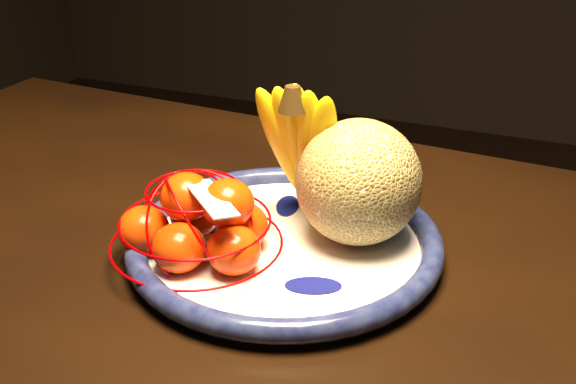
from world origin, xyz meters
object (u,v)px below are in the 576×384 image
at_px(dining_table, 273,350).
at_px(mandarin_bag, 200,224).
at_px(cantaloupe, 359,182).
at_px(banana_bunch, 303,143).
at_px(fruit_bowl, 285,243).

distance_m(dining_table, mandarin_bag, 0.15).
relative_size(cantaloupe, banana_bunch, 0.75).
height_order(fruit_bowl, banana_bunch, banana_bunch).
relative_size(dining_table, cantaloupe, 10.95).
relative_size(dining_table, fruit_bowl, 4.33).
bearing_deg(dining_table, mandarin_bag, 172.63).
height_order(cantaloupe, banana_bunch, banana_bunch).
xyz_separation_m(dining_table, cantaloupe, (0.05, 0.11, 0.15)).
relative_size(banana_bunch, mandarin_bag, 0.86).
bearing_deg(fruit_bowl, mandarin_bag, -145.27).
distance_m(cantaloupe, banana_bunch, 0.08).
distance_m(dining_table, cantaloupe, 0.20).
relative_size(fruit_bowl, banana_bunch, 1.89).
bearing_deg(banana_bunch, mandarin_bag, -120.54).
height_order(dining_table, fruit_bowl, fruit_bowl).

